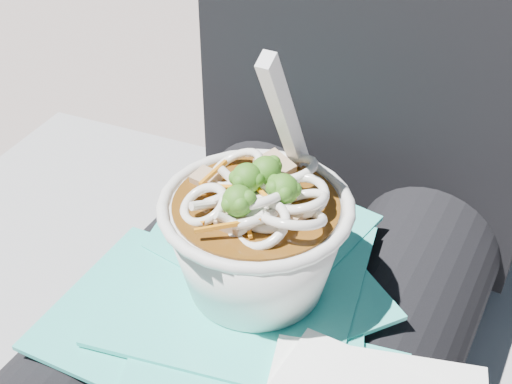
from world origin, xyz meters
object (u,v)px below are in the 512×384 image
at_px(lap, 241,374).
at_px(plastic_bag, 246,306).
at_px(udon_bowl, 257,232).
at_px(person_body, 290,279).

xyz_separation_m(lap, plastic_bag, (0.00, 0.00, 0.08)).
distance_m(plastic_bag, udon_bowl, 0.06).
xyz_separation_m(person_body, udon_bowl, (0.00, -0.07, 0.11)).
relative_size(lap, udon_bowl, 2.47).
height_order(lap, plastic_bag, plastic_bag).
bearing_deg(person_body, udon_bowl, -88.13).
distance_m(lap, person_body, 0.10).
bearing_deg(udon_bowl, lap, -95.39).
bearing_deg(udon_bowl, person_body, 91.87).
relative_size(lap, person_body, 0.49).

